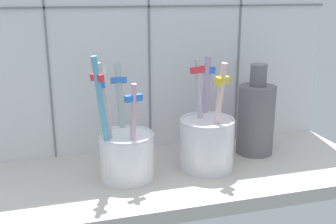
% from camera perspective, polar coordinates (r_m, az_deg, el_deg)
% --- Properties ---
extents(counter_slab, '(0.64, 0.22, 0.02)m').
position_cam_1_polar(counter_slab, '(0.64, -0.01, -9.04)').
color(counter_slab, '#BCB7AD').
rests_on(counter_slab, ground).
extents(tile_wall_back, '(0.64, 0.02, 0.45)m').
position_cam_1_polar(tile_wall_back, '(0.69, -2.82, 11.51)').
color(tile_wall_back, white).
rests_on(tile_wall_back, ground).
extents(toothbrush_cup_left, '(0.09, 0.12, 0.18)m').
position_cam_1_polar(toothbrush_cup_left, '(0.60, -5.91, -5.11)').
color(toothbrush_cup_left, white).
rests_on(toothbrush_cup_left, counter_slab).
extents(toothbrush_cup_right, '(0.08, 0.10, 0.17)m').
position_cam_1_polar(toothbrush_cup_right, '(0.64, 5.34, -3.85)').
color(toothbrush_cup_right, silver).
rests_on(toothbrush_cup_right, counter_slab).
extents(ceramic_vase, '(0.06, 0.06, 0.15)m').
position_cam_1_polar(ceramic_vase, '(0.70, 11.91, -0.71)').
color(ceramic_vase, slate).
rests_on(ceramic_vase, counter_slab).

